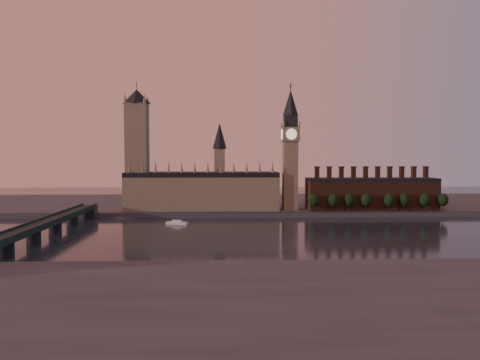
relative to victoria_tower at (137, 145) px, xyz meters
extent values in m
plane|color=black|center=(120.00, -115.00, -59.09)|extent=(900.00, 900.00, 0.00)
cube|color=#4C4C51|center=(120.00, -25.00, -57.09)|extent=(900.00, 4.00, 4.00)
cube|color=#4C4C51|center=(120.00, 65.00, -57.09)|extent=(900.00, 180.00, 4.00)
cube|color=#4C4C51|center=(120.00, -285.00, -57.09)|extent=(900.00, 180.00, 4.00)
cube|color=gray|center=(55.00, 0.00, -41.09)|extent=(130.00, 30.00, 28.00)
cube|color=black|center=(55.00, 0.00, -25.09)|extent=(130.00, 30.00, 4.00)
cube|color=gray|center=(70.00, 0.00, -15.09)|extent=(9.00, 9.00, 24.00)
cone|color=black|center=(70.00, 0.00, 7.91)|extent=(12.00, 12.00, 22.00)
cone|color=gray|center=(-4.00, -14.00, -18.09)|extent=(2.60, 2.60, 10.00)
cone|color=gray|center=(6.73, -14.00, -18.09)|extent=(2.60, 2.60, 10.00)
cone|color=gray|center=(17.45, -14.00, -18.09)|extent=(2.60, 2.60, 10.00)
cone|color=gray|center=(28.18, -14.00, -18.09)|extent=(2.60, 2.60, 10.00)
cone|color=gray|center=(38.91, -14.00, -18.09)|extent=(2.60, 2.60, 10.00)
cone|color=gray|center=(49.64, -14.00, -18.09)|extent=(2.60, 2.60, 10.00)
cone|color=gray|center=(60.36, -14.00, -18.09)|extent=(2.60, 2.60, 10.00)
cone|color=gray|center=(71.09, -14.00, -18.09)|extent=(2.60, 2.60, 10.00)
cone|color=gray|center=(81.82, -14.00, -18.09)|extent=(2.60, 2.60, 10.00)
cone|color=gray|center=(92.55, -14.00, -18.09)|extent=(2.60, 2.60, 10.00)
cone|color=gray|center=(103.27, -14.00, -18.09)|extent=(2.60, 2.60, 10.00)
cone|color=gray|center=(114.00, -14.00, -18.09)|extent=(2.60, 2.60, 10.00)
cube|color=gray|center=(0.00, 0.00, -10.09)|extent=(18.00, 18.00, 90.00)
cone|color=black|center=(0.00, 0.00, 40.91)|extent=(24.00, 24.00, 12.00)
cylinder|color=#232326|center=(0.00, 0.00, 46.91)|extent=(0.50, 0.50, 12.00)
cone|color=gray|center=(-8.00, -8.00, 38.91)|extent=(3.00, 3.00, 8.00)
cone|color=gray|center=(8.00, -8.00, 38.91)|extent=(3.00, 3.00, 8.00)
cone|color=gray|center=(-8.00, 8.00, 38.91)|extent=(3.00, 3.00, 8.00)
cone|color=gray|center=(8.00, 8.00, 38.91)|extent=(3.00, 3.00, 8.00)
cube|color=gray|center=(130.00, -5.00, -26.09)|extent=(12.00, 12.00, 58.00)
cube|color=gray|center=(130.00, -5.00, 8.91)|extent=(14.00, 14.00, 12.00)
cube|color=#232326|center=(130.00, -5.00, 19.91)|extent=(11.00, 11.00, 10.00)
cone|color=black|center=(130.00, -5.00, 35.91)|extent=(13.00, 13.00, 22.00)
cylinder|color=#232326|center=(130.00, -5.00, 49.41)|extent=(1.00, 1.00, 5.00)
cylinder|color=beige|center=(130.00, -12.20, 8.91)|extent=(9.00, 0.50, 9.00)
cylinder|color=beige|center=(130.00, 2.20, 8.91)|extent=(9.00, 0.50, 9.00)
cylinder|color=beige|center=(122.80, -5.00, 8.91)|extent=(0.50, 9.00, 9.00)
cylinder|color=beige|center=(137.20, -5.00, 8.91)|extent=(0.50, 9.00, 9.00)
cone|color=gray|center=(123.50, -11.50, 17.91)|extent=(2.00, 2.00, 6.00)
cone|color=gray|center=(136.50, -11.50, 17.91)|extent=(2.00, 2.00, 6.00)
cone|color=gray|center=(123.50, 1.50, 17.91)|extent=(2.00, 2.00, 6.00)
cone|color=gray|center=(136.50, 1.50, 17.91)|extent=(2.00, 2.00, 6.00)
cube|color=#502C1E|center=(200.00, -5.00, -43.09)|extent=(110.00, 25.00, 24.00)
cube|color=black|center=(200.00, -5.00, -29.59)|extent=(110.00, 25.00, 3.00)
cube|color=#502C1E|center=(153.00, -5.00, -23.59)|extent=(3.50, 3.50, 9.00)
cube|color=#232326|center=(153.00, -5.00, -18.59)|extent=(4.20, 4.20, 1.00)
cube|color=#502C1E|center=(163.44, -5.00, -23.59)|extent=(3.50, 3.50, 9.00)
cube|color=#232326|center=(163.44, -5.00, -18.59)|extent=(4.20, 4.20, 1.00)
cube|color=#502C1E|center=(173.89, -5.00, -23.59)|extent=(3.50, 3.50, 9.00)
cube|color=#232326|center=(173.89, -5.00, -18.59)|extent=(4.20, 4.20, 1.00)
cube|color=#502C1E|center=(184.33, -5.00, -23.59)|extent=(3.50, 3.50, 9.00)
cube|color=#232326|center=(184.33, -5.00, -18.59)|extent=(4.20, 4.20, 1.00)
cube|color=#502C1E|center=(194.78, -5.00, -23.59)|extent=(3.50, 3.50, 9.00)
cube|color=#232326|center=(194.78, -5.00, -18.59)|extent=(4.20, 4.20, 1.00)
cube|color=#502C1E|center=(205.22, -5.00, -23.59)|extent=(3.50, 3.50, 9.00)
cube|color=#232326|center=(205.22, -5.00, -18.59)|extent=(4.20, 4.20, 1.00)
cube|color=#502C1E|center=(215.67, -5.00, -23.59)|extent=(3.50, 3.50, 9.00)
cube|color=#232326|center=(215.67, -5.00, -18.59)|extent=(4.20, 4.20, 1.00)
cube|color=#502C1E|center=(226.11, -5.00, -23.59)|extent=(3.50, 3.50, 9.00)
cube|color=#232326|center=(226.11, -5.00, -18.59)|extent=(4.20, 4.20, 1.00)
cube|color=#502C1E|center=(236.56, -5.00, -23.59)|extent=(3.50, 3.50, 9.00)
cube|color=#232326|center=(236.56, -5.00, -18.59)|extent=(4.20, 4.20, 1.00)
cube|color=#502C1E|center=(247.00, -5.00, -23.59)|extent=(3.50, 3.50, 9.00)
cube|color=#232326|center=(247.00, -5.00, -18.59)|extent=(4.20, 4.20, 1.00)
cylinder|color=black|center=(147.25, -21.27, -52.09)|extent=(0.80, 0.80, 6.00)
ellipsoid|color=black|center=(147.25, -21.27, -45.59)|extent=(8.60, 8.60, 10.75)
cylinder|color=black|center=(163.43, -21.01, -52.09)|extent=(0.80, 0.80, 6.00)
ellipsoid|color=black|center=(163.43, -21.01, -45.59)|extent=(8.60, 8.60, 10.75)
cylinder|color=black|center=(176.84, -19.97, -52.09)|extent=(0.80, 0.80, 6.00)
ellipsoid|color=black|center=(176.84, -19.97, -45.59)|extent=(8.60, 8.60, 10.75)
cylinder|color=black|center=(190.70, -20.87, -52.09)|extent=(0.80, 0.80, 6.00)
ellipsoid|color=black|center=(190.70, -20.87, -45.59)|extent=(8.60, 8.60, 10.75)
cylinder|color=black|center=(209.94, -20.72, -52.09)|extent=(0.80, 0.80, 6.00)
ellipsoid|color=black|center=(209.94, -20.72, -45.59)|extent=(8.60, 8.60, 10.75)
cylinder|color=black|center=(222.67, -19.66, -52.09)|extent=(0.80, 0.80, 6.00)
ellipsoid|color=black|center=(222.67, -19.66, -45.59)|extent=(8.60, 8.60, 10.75)
cylinder|color=black|center=(239.99, -20.11, -52.09)|extent=(0.80, 0.80, 6.00)
ellipsoid|color=black|center=(239.99, -20.11, -45.59)|extent=(8.60, 8.60, 10.75)
cylinder|color=black|center=(255.55, -19.98, -52.09)|extent=(0.80, 0.80, 6.00)
ellipsoid|color=black|center=(255.55, -19.98, -45.59)|extent=(8.60, 8.60, 10.75)
cube|color=#1C2C27|center=(-35.00, -120.00, -50.09)|extent=(12.00, 200.00, 2.50)
cube|color=#1C2C27|center=(-40.50, -120.00, -48.19)|extent=(1.00, 200.00, 1.30)
cube|color=#1C2C27|center=(-29.50, -120.00, -48.19)|extent=(1.00, 200.00, 1.30)
cube|color=#4C4C51|center=(-35.00, -25.00, -52.09)|extent=(14.00, 8.00, 6.00)
cylinder|color=#232326|center=(-35.00, -166.00, -55.21)|extent=(8.00, 8.00, 7.75)
cylinder|color=#232326|center=(-35.00, -132.00, -55.21)|extent=(8.00, 8.00, 7.75)
cylinder|color=#232326|center=(-35.00, -98.00, -55.21)|extent=(8.00, 8.00, 7.75)
cylinder|color=#232326|center=(-35.00, -64.00, -55.21)|extent=(8.00, 8.00, 7.75)
cylinder|color=#232326|center=(-35.00, -30.00, -55.21)|extent=(8.00, 8.00, 7.75)
cube|color=silver|center=(39.29, -60.28, -58.18)|extent=(16.50, 8.38, 1.81)
cube|color=silver|center=(39.29, -60.28, -56.59)|extent=(7.44, 5.00, 1.36)
camera|label=1|loc=(73.73, -400.31, -8.41)|focal=35.00mm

